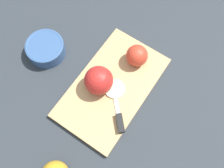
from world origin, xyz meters
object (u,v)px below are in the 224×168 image
(apple_half_right, at_px, (99,81))
(bowl, at_px, (46,48))
(apple_half_left, at_px, (137,56))
(knife, at_px, (120,120))

(apple_half_right, height_order, bowl, apple_half_right)
(apple_half_left, xyz_separation_m, apple_half_right, (0.13, -0.07, 0.01))
(bowl, bearing_deg, knife, 67.68)
(apple_half_right, xyz_separation_m, knife, (0.08, 0.10, -0.04))
(apple_half_left, height_order, bowl, apple_half_left)
(knife, bearing_deg, bowl, 35.39)
(bowl, bearing_deg, apple_half_left, 104.86)
(apple_half_left, distance_m, apple_half_right, 0.15)
(apple_half_left, distance_m, knife, 0.21)
(apple_half_right, xyz_separation_m, bowl, (-0.05, -0.21, -0.03))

